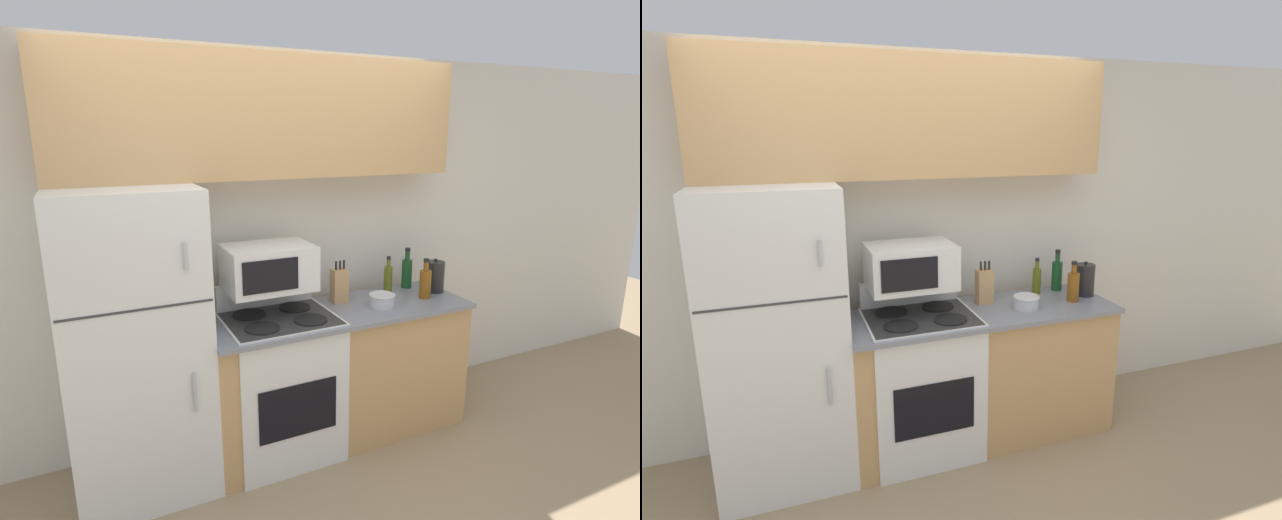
% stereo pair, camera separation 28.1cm
% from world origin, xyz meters
% --- Properties ---
extents(ground_plane, '(12.00, 12.00, 0.00)m').
position_xyz_m(ground_plane, '(0.00, 0.00, 0.00)').
color(ground_plane, tan).
extents(wall_back, '(8.00, 0.05, 2.55)m').
position_xyz_m(wall_back, '(0.00, 0.70, 1.27)').
color(wall_back, silver).
rests_on(wall_back, ground_plane).
extents(lower_cabinets, '(1.76, 0.61, 0.92)m').
position_xyz_m(lower_cabinets, '(0.38, 0.28, 0.46)').
color(lower_cabinets, tan).
rests_on(lower_cabinets, ground_plane).
extents(refrigerator, '(0.75, 0.69, 1.76)m').
position_xyz_m(refrigerator, '(-0.88, 0.33, 0.88)').
color(refrigerator, white).
rests_on(refrigerator, ground_plane).
extents(upper_cabinets, '(2.51, 0.31, 0.72)m').
position_xyz_m(upper_cabinets, '(0.00, 0.52, 2.12)').
color(upper_cabinets, tan).
rests_on(upper_cabinets, refrigerator).
extents(stove, '(0.68, 0.59, 1.09)m').
position_xyz_m(stove, '(-0.05, 0.27, 0.48)').
color(stove, white).
rests_on(stove, ground_plane).
extents(microwave, '(0.53, 0.38, 0.28)m').
position_xyz_m(microwave, '(-0.08, 0.36, 1.23)').
color(microwave, white).
rests_on(microwave, stove).
extents(knife_block, '(0.11, 0.08, 0.29)m').
position_xyz_m(knife_block, '(0.44, 0.40, 1.04)').
color(knife_block, tan).
rests_on(knife_block, lower_cabinets).
extents(bowl, '(0.18, 0.18, 0.09)m').
position_xyz_m(bowl, '(0.65, 0.19, 0.96)').
color(bowl, silver).
rests_on(bowl, lower_cabinets).
extents(bottle_olive_oil, '(0.06, 0.06, 0.26)m').
position_xyz_m(bottle_olive_oil, '(0.86, 0.45, 1.02)').
color(bottle_olive_oil, '#5B6619').
rests_on(bottle_olive_oil, lower_cabinets).
extents(bottle_wine_green, '(0.08, 0.08, 0.30)m').
position_xyz_m(bottle_wine_green, '(1.04, 0.47, 1.04)').
color(bottle_wine_green, '#194C23').
rests_on(bottle_wine_green, lower_cabinets).
extents(bottle_whiskey, '(0.08, 0.08, 0.28)m').
position_xyz_m(bottle_whiskey, '(1.02, 0.22, 1.03)').
color(bottle_whiskey, brown).
rests_on(bottle_whiskey, lower_cabinets).
extents(kettle, '(0.13, 0.13, 0.25)m').
position_xyz_m(kettle, '(1.17, 0.31, 1.03)').
color(kettle, black).
rests_on(kettle, lower_cabinets).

